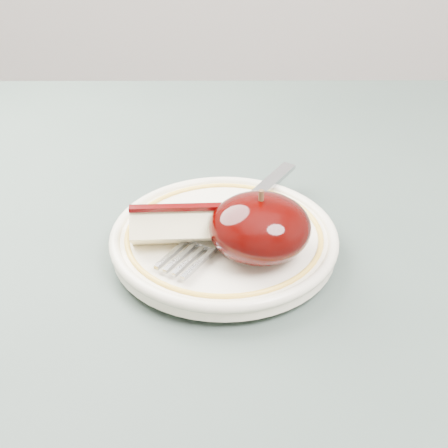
{
  "coord_description": "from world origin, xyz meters",
  "views": [
    {
      "loc": [
        0.02,
        -0.34,
        1.05
      ],
      "look_at": [
        0.02,
        0.06,
        0.78
      ],
      "focal_mm": 50.0,
      "sensor_mm": 36.0,
      "label": 1
    }
  ],
  "objects_px": {
    "table": "(200,388)",
    "plate": "(224,239)",
    "fork": "(234,215)",
    "apple_half": "(260,227)"
  },
  "relations": [
    {
      "from": "table",
      "to": "plate",
      "type": "height_order",
      "value": "plate"
    },
    {
      "from": "plate",
      "to": "fork",
      "type": "relative_size",
      "value": 1.05
    },
    {
      "from": "apple_half",
      "to": "fork",
      "type": "bearing_deg",
      "value": 112.41
    },
    {
      "from": "plate",
      "to": "fork",
      "type": "xyz_separation_m",
      "value": [
        0.01,
        0.02,
        0.01
      ]
    },
    {
      "from": "plate",
      "to": "fork",
      "type": "height_order",
      "value": "fork"
    },
    {
      "from": "apple_half",
      "to": "fork",
      "type": "distance_m",
      "value": 0.05
    },
    {
      "from": "table",
      "to": "plate",
      "type": "bearing_deg",
      "value": 73.15
    },
    {
      "from": "table",
      "to": "plate",
      "type": "distance_m",
      "value": 0.12
    },
    {
      "from": "fork",
      "to": "apple_half",
      "type": "bearing_deg",
      "value": -125.56
    },
    {
      "from": "table",
      "to": "plate",
      "type": "relative_size",
      "value": 4.95
    }
  ]
}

